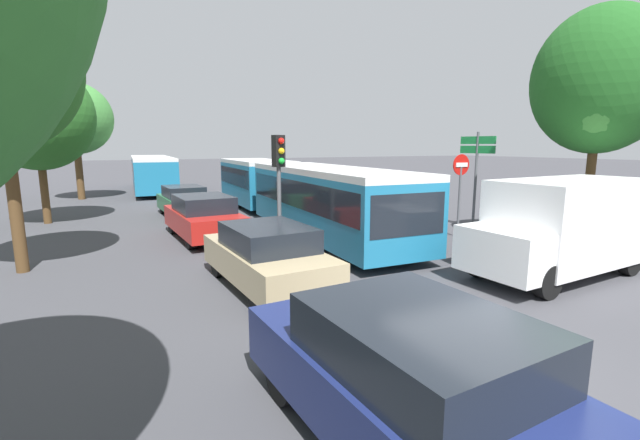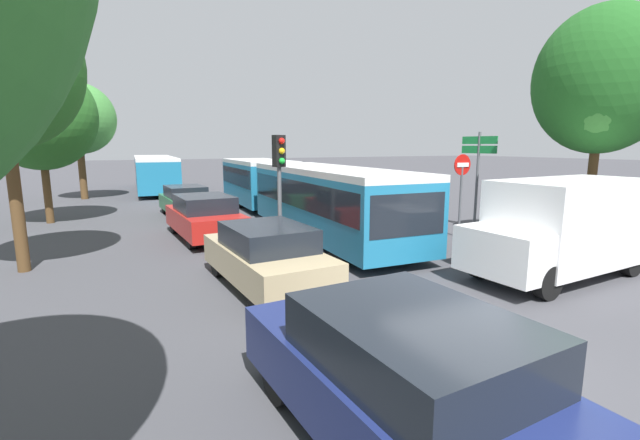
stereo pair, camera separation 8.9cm
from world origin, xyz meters
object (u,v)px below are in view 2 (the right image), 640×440
at_px(queued_car_tan, 267,256).
at_px(white_van, 565,225).
at_px(queued_car_red, 205,217).
at_px(traffic_light, 279,167).
at_px(queued_car_navy, 407,381).
at_px(city_bus_rear, 155,171).
at_px(tree_left_distant, 78,120).
at_px(tree_left_far, 41,118).
at_px(tree_right_near, 602,84).
at_px(direction_sign_post, 478,161).
at_px(articulated_bus, 293,189).
at_px(no_entry_sign, 461,183).
at_px(queued_car_green, 186,201).

distance_m(queued_car_tan, white_van, 7.08).
bearing_deg(queued_car_red, traffic_light, -152.94).
bearing_deg(queued_car_navy, white_van, -68.57).
relative_size(city_bus_rear, queued_car_tan, 2.68).
bearing_deg(queued_car_tan, queued_car_navy, 172.50).
distance_m(white_van, tree_left_distant, 25.02).
distance_m(traffic_light, tree_left_far, 11.05).
bearing_deg(white_van, traffic_light, -48.16).
bearing_deg(tree_right_near, queued_car_navy, -155.50).
xyz_separation_m(city_bus_rear, direction_sign_post, (9.51, -19.83, 1.19)).
bearing_deg(queued_car_tan, articulated_bus, -29.57).
distance_m(white_van, no_entry_sign, 4.59).
bearing_deg(tree_left_distant, queued_car_tan, -77.49).
xyz_separation_m(queued_car_tan, traffic_light, (1.43, 2.91, 1.79)).
xyz_separation_m(queued_car_navy, queued_car_tan, (0.42, 5.55, -0.05)).
bearing_deg(direction_sign_post, articulated_bus, -50.14).
relative_size(white_van, tree_left_far, 0.80).
bearing_deg(tree_left_far, articulated_bus, -25.04).
height_order(city_bus_rear, tree_left_distant, tree_left_distant).
height_order(traffic_light, direction_sign_post, direction_sign_post).
height_order(tree_left_far, tree_left_distant, tree_left_distant).
bearing_deg(tree_right_near, tree_left_distant, 124.28).
height_order(articulated_bus, queued_car_green, articulated_bus).
xyz_separation_m(articulated_bus, queued_car_red, (-3.89, -1.64, -0.64)).
height_order(queued_car_navy, queued_car_green, queued_car_navy).
bearing_deg(queued_car_green, tree_left_distant, 22.33).
relative_size(articulated_bus, queued_car_navy, 3.64).
bearing_deg(direction_sign_post, traffic_light, -11.53).
relative_size(tree_left_far, tree_right_near, 0.91).
relative_size(city_bus_rear, queued_car_green, 2.77).
relative_size(city_bus_rear, tree_left_far, 1.73).
xyz_separation_m(articulated_bus, tree_left_distant, (-8.08, 12.51, 3.15)).
distance_m(city_bus_rear, queued_car_red, 17.12).
bearing_deg(queued_car_red, tree_right_near, -126.81).
xyz_separation_m(articulated_bus, queued_car_navy, (-4.09, -12.92, -0.61)).
xyz_separation_m(queued_car_navy, queued_car_red, (0.20, 11.29, -0.02)).
xyz_separation_m(tree_left_far, tree_right_near, (15.01, -12.45, 0.66)).
bearing_deg(white_van, articulated_bus, -76.09).
height_order(no_entry_sign, direction_sign_post, direction_sign_post).
height_order(traffic_light, tree_right_near, tree_right_near).
bearing_deg(no_entry_sign, queued_car_red, -114.62).
relative_size(queued_car_navy, queued_car_red, 1.03).
relative_size(queued_car_red, direction_sign_post, 1.20).
xyz_separation_m(white_van, direction_sign_post, (2.61, 5.32, 1.31)).
relative_size(city_bus_rear, traffic_light, 3.25).
distance_m(queued_car_navy, traffic_light, 8.83).
relative_size(direction_sign_post, tree_left_distant, 0.54).
distance_m(articulated_bus, no_entry_sign, 6.61).
height_order(queued_car_red, tree_left_far, tree_left_far).
bearing_deg(direction_sign_post, tree_right_near, 84.51).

